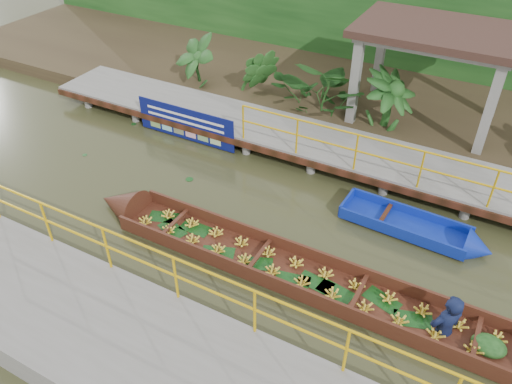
% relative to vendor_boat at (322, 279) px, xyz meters
% --- Properties ---
extents(ground, '(80.00, 80.00, 0.00)m').
position_rel_vendor_boat_xyz_m(ground, '(-2.85, 1.02, -0.24)').
color(ground, '#31341A').
rests_on(ground, ground).
extents(land_strip, '(30.00, 8.00, 0.45)m').
position_rel_vendor_boat_xyz_m(land_strip, '(-2.85, 8.52, -0.02)').
color(land_strip, '#332719').
rests_on(land_strip, ground).
extents(far_dock, '(16.00, 2.06, 1.66)m').
position_rel_vendor_boat_xyz_m(far_dock, '(-2.83, 4.45, 0.24)').
color(far_dock, slate).
rests_on(far_dock, ground).
extents(near_dock, '(18.00, 2.40, 1.73)m').
position_rel_vendor_boat_xyz_m(near_dock, '(-1.85, -3.18, 0.06)').
color(near_dock, slate).
rests_on(near_dock, ground).
extents(pavilion, '(4.40, 3.00, 3.00)m').
position_rel_vendor_boat_xyz_m(pavilion, '(0.15, 7.32, 2.58)').
color(pavilion, slate).
rests_on(pavilion, ground).
extents(foliage_backdrop, '(30.00, 0.80, 4.00)m').
position_rel_vendor_boat_xyz_m(foliage_backdrop, '(-2.85, 11.02, 1.76)').
color(foliage_backdrop, '#123912').
rests_on(foliage_backdrop, ground).
extents(vendor_boat, '(10.97, 1.20, 2.29)m').
position_rel_vendor_boat_xyz_m(vendor_boat, '(0.00, 0.00, 0.00)').
color(vendor_boat, '#3D1910').
rests_on(vendor_boat, ground).
extents(moored_blue_boat, '(3.45, 1.06, 0.81)m').
position_rel_vendor_boat_xyz_m(moored_blue_boat, '(1.81, 2.56, -0.10)').
color(moored_blue_boat, '#0D2497').
rests_on(moored_blue_boat, ground).
extents(blue_banner, '(3.27, 0.04, 1.02)m').
position_rel_vendor_boat_xyz_m(blue_banner, '(-5.75, 3.50, 0.32)').
color(blue_banner, '#0B125A').
rests_on(blue_banner, ground).
extents(tropical_plants, '(14.30, 1.30, 1.62)m').
position_rel_vendor_boat_xyz_m(tropical_plants, '(-0.92, 6.32, 1.02)').
color(tropical_plants, '#123912').
rests_on(tropical_plants, ground).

